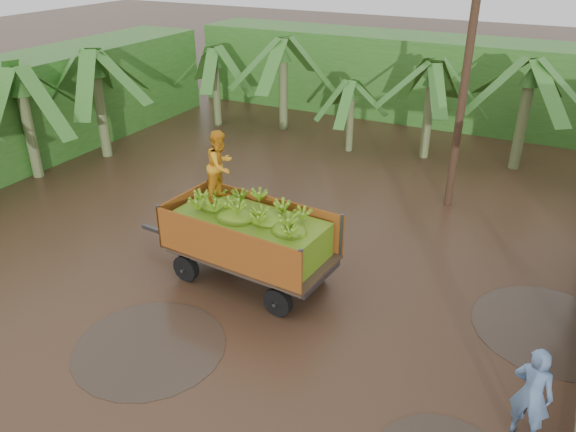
{
  "coord_description": "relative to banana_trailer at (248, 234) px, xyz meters",
  "views": [
    {
      "loc": [
        3.79,
        -9.17,
        7.58
      ],
      "look_at": [
        -1.55,
        1.23,
        1.69
      ],
      "focal_mm": 35.0,
      "sensor_mm": 36.0,
      "label": 1
    }
  ],
  "objects": [
    {
      "name": "man_blue",
      "position": [
        6.55,
        -2.03,
        -0.34
      ],
      "size": [
        0.73,
        0.55,
        1.82
      ],
      "primitive_type": "imported",
      "rotation": [
        0.0,
        0.0,
        2.95
      ],
      "color": "#6587B8",
      "rests_on": "ground"
    },
    {
      "name": "hedge_west",
      "position": [
        -11.65,
        3.26,
        0.55
      ],
      "size": [
        3.0,
        18.0,
        3.6
      ],
      "primitive_type": "cube",
      "color": "#2D661E",
      "rests_on": "ground"
    },
    {
      "name": "banana_plants",
      "position": [
        -2.95,
        5.79,
        0.63
      ],
      "size": [
        24.7,
        20.31,
        4.11
      ],
      "color": "#2D661E",
      "rests_on": "ground"
    },
    {
      "name": "utility_pole",
      "position": [
        3.34,
        6.5,
        2.43
      ],
      "size": [
        1.2,
        0.24,
        7.26
      ],
      "color": "#47301E",
      "rests_on": "ground"
    },
    {
      "name": "ground",
      "position": [
        2.35,
        -0.74,
        -1.25
      ],
      "size": [
        100.0,
        100.0,
        0.0
      ],
      "primitive_type": "plane",
      "color": "black",
      "rests_on": "ground"
    },
    {
      "name": "banana_trailer",
      "position": [
        0.0,
        0.0,
        0.0
      ],
      "size": [
        5.63,
        2.26,
        3.57
      ],
      "rotation": [
        0.0,
        0.0,
        -0.08
      ],
      "color": "#C8681C",
      "rests_on": "ground"
    },
    {
      "name": "hedge_north",
      "position": [
        0.35,
        15.26,
        0.55
      ],
      "size": [
        22.0,
        3.0,
        3.6
      ],
      "primitive_type": "cube",
      "color": "#2D661E",
      "rests_on": "ground"
    }
  ]
}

